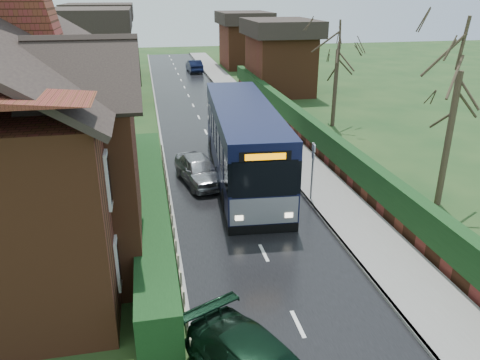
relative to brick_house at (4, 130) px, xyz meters
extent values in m
plane|color=#344C20|center=(8.73, -4.78, -4.38)|extent=(140.00, 140.00, 0.00)
cube|color=black|center=(8.73, 5.22, -4.37)|extent=(6.00, 100.00, 0.02)
cube|color=slate|center=(12.98, 5.22, -4.31)|extent=(2.50, 100.00, 0.14)
cube|color=gray|center=(11.78, 5.22, -4.31)|extent=(0.12, 100.00, 0.14)
cube|color=gray|center=(5.68, 5.22, -4.33)|extent=(0.12, 100.00, 0.10)
cube|color=black|center=(4.83, 0.22, -3.58)|extent=(1.20, 16.00, 1.60)
cube|color=brown|center=(14.53, 5.22, -4.08)|extent=(0.30, 50.00, 0.60)
cube|color=black|center=(14.53, 5.22, -3.18)|extent=(0.60, 50.00, 1.20)
cube|color=brown|center=(-0.27, 0.22, -1.38)|extent=(8.00, 14.00, 6.00)
cube|color=brown|center=(3.23, -2.78, -1.38)|extent=(2.50, 4.00, 6.00)
cube|color=silver|center=(3.78, -4.78, -2.78)|extent=(0.08, 1.20, 1.60)
cube|color=black|center=(3.81, -4.78, -2.78)|extent=(0.03, 0.95, 1.35)
cube|color=silver|center=(3.78, -4.78, -0.18)|extent=(0.08, 1.20, 1.60)
cube|color=black|center=(3.81, -4.78, -0.18)|extent=(0.03, 0.95, 1.35)
cube|color=silver|center=(3.78, -0.78, -2.78)|extent=(0.08, 1.20, 1.60)
cube|color=black|center=(3.81, -0.78, -2.78)|extent=(0.03, 0.95, 1.35)
cube|color=silver|center=(3.78, -0.78, -0.18)|extent=(0.08, 1.20, 1.60)
cube|color=black|center=(3.81, -0.78, -0.18)|extent=(0.03, 0.95, 1.35)
cube|color=silver|center=(3.78, 3.22, -2.78)|extent=(0.08, 1.20, 1.60)
cube|color=black|center=(3.81, 3.22, -2.78)|extent=(0.03, 0.95, 1.35)
cube|color=silver|center=(3.78, 3.22, -0.18)|extent=(0.08, 1.20, 1.60)
cube|color=black|center=(3.81, 3.22, -0.18)|extent=(0.03, 0.95, 1.35)
cube|color=silver|center=(3.78, 5.72, -2.78)|extent=(0.08, 1.20, 1.60)
cube|color=black|center=(3.81, 5.72, -2.78)|extent=(0.03, 0.95, 1.35)
cube|color=silver|center=(3.78, 5.72, -0.18)|extent=(0.08, 1.20, 1.60)
cube|color=black|center=(3.81, 5.72, -0.18)|extent=(0.03, 0.95, 1.35)
cube|color=black|center=(9.53, 4.75, -3.35)|extent=(3.68, 12.46, 1.27)
cube|color=black|center=(9.53, 4.75, -2.04)|extent=(3.70, 12.46, 1.34)
cube|color=black|center=(9.53, 4.75, -1.00)|extent=(3.68, 12.46, 0.74)
cube|color=black|center=(9.53, 4.75, -4.18)|extent=(3.68, 12.46, 0.39)
cube|color=gray|center=(9.09, -1.32, -3.37)|extent=(2.68, 0.32, 1.12)
cube|color=black|center=(9.09, -1.35, -2.03)|extent=(2.51, 0.26, 1.45)
cube|color=black|center=(9.09, -1.35, -1.14)|extent=(1.96, 0.22, 0.39)
cube|color=#FF8C00|center=(9.08, -1.39, -1.14)|extent=(1.53, 0.15, 0.25)
cube|color=black|center=(9.09, -1.33, -4.13)|extent=(2.74, 0.34, 0.34)
cube|color=#FFF2CC|center=(8.11, -1.31, -3.59)|extent=(0.32, 0.07, 0.20)
cube|color=#FFF2CC|center=(10.06, -1.45, -3.59)|extent=(0.32, 0.07, 0.20)
cylinder|color=black|center=(7.99, 0.93, -3.84)|extent=(0.39, 1.09, 1.07)
cylinder|color=black|center=(10.51, 0.74, -3.84)|extent=(0.39, 1.09, 1.07)
cylinder|color=black|center=(8.56, 8.77, -3.84)|extent=(0.39, 1.09, 1.07)
cylinder|color=black|center=(11.08, 8.58, -3.84)|extent=(0.39, 1.09, 1.07)
imported|color=#A5A6AA|center=(7.23, 4.45, -3.68)|extent=(2.44, 4.33, 1.39)
imported|color=black|center=(10.73, 38.45, -3.68)|extent=(1.72, 4.28, 1.38)
cylinder|color=slate|center=(11.93, 1.22, -2.99)|extent=(0.08, 0.08, 2.77)
cube|color=silver|center=(11.93, 1.22, -1.80)|extent=(0.10, 0.42, 0.32)
cube|color=silver|center=(11.93, 1.22, -2.20)|extent=(0.09, 0.38, 0.28)
cylinder|color=#3C3123|center=(17.40, -0.21, -1.42)|extent=(0.28, 0.28, 5.91)
cylinder|color=#33281E|center=(17.73, 13.07, -1.74)|extent=(0.28, 0.28, 5.26)
camera|label=1|loc=(4.95, -17.10, 4.54)|focal=35.00mm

